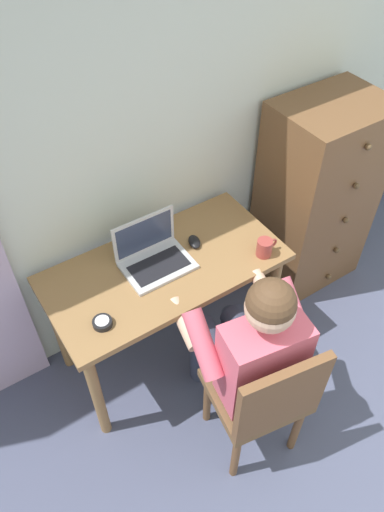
{
  "coord_description": "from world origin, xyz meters",
  "views": [
    {
      "loc": [
        -1.1,
        0.36,
        2.55
      ],
      "look_at": [
        -0.2,
        1.73,
        0.85
      ],
      "focal_mm": 34.33,
      "sensor_mm": 36.0,
      "label": 1
    }
  ],
  "objects_px": {
    "dresser": "(316,197)",
    "desk_clock": "(102,323)",
    "person_seated": "(247,344)",
    "computer_mouse": "(194,242)",
    "desk": "(165,281)",
    "laptop": "(153,255)",
    "coffee_mug": "(265,247)",
    "chair": "(264,397)"
  },
  "relations": [
    {
      "from": "desk",
      "to": "computer_mouse",
      "type": "bearing_deg",
      "value": 12.38
    },
    {
      "from": "chair",
      "to": "desk",
      "type": "bearing_deg",
      "value": 95.18
    },
    {
      "from": "laptop",
      "to": "desk_clock",
      "type": "height_order",
      "value": "laptop"
    },
    {
      "from": "laptop",
      "to": "desk_clock",
      "type": "relative_size",
      "value": 3.78
    },
    {
      "from": "desk_clock",
      "to": "coffee_mug",
      "type": "height_order",
      "value": "coffee_mug"
    },
    {
      "from": "person_seated",
      "to": "coffee_mug",
      "type": "distance_m",
      "value": 0.53
    },
    {
      "from": "desk_clock",
      "to": "coffee_mug",
      "type": "bearing_deg",
      "value": -3.46
    },
    {
      "from": "desk",
      "to": "person_seated",
      "type": "relative_size",
      "value": 1.0
    },
    {
      "from": "desk_clock",
      "to": "coffee_mug",
      "type": "relative_size",
      "value": 0.75
    },
    {
      "from": "desk",
      "to": "desk_clock",
      "type": "xyz_separation_m",
      "value": [
        -0.42,
        -0.16,
        0.13
      ]
    },
    {
      "from": "dresser",
      "to": "desk_clock",
      "type": "distance_m",
      "value": 1.57
    },
    {
      "from": "person_seated",
      "to": "laptop",
      "type": "height_order",
      "value": "person_seated"
    },
    {
      "from": "desk",
      "to": "laptop",
      "type": "xyz_separation_m",
      "value": [
        -0.03,
        0.05,
        0.17
      ]
    },
    {
      "from": "dresser",
      "to": "desk_clock",
      "type": "height_order",
      "value": "dresser"
    },
    {
      "from": "chair",
      "to": "desk_clock",
      "type": "height_order",
      "value": "chair"
    },
    {
      "from": "dresser",
      "to": "coffee_mug",
      "type": "relative_size",
      "value": 10.48
    },
    {
      "from": "dresser",
      "to": "coffee_mug",
      "type": "xyz_separation_m",
      "value": [
        -0.66,
        -0.29,
        0.17
      ]
    },
    {
      "from": "person_seated",
      "to": "desk_clock",
      "type": "relative_size",
      "value": 13.44
    },
    {
      "from": "dresser",
      "to": "laptop",
      "type": "bearing_deg",
      "value": -178.86
    },
    {
      "from": "desk",
      "to": "dresser",
      "type": "xyz_separation_m",
      "value": [
        1.13,
        0.08,
        -0.01
      ]
    },
    {
      "from": "person_seated",
      "to": "desk",
      "type": "bearing_deg",
      "value": 99.52
    },
    {
      "from": "chair",
      "to": "laptop",
      "type": "distance_m",
      "value": 0.86
    },
    {
      "from": "person_seated",
      "to": "computer_mouse",
      "type": "distance_m",
      "value": 0.63
    },
    {
      "from": "person_seated",
      "to": "chair",
      "type": "bearing_deg",
      "value": -98.48
    },
    {
      "from": "laptop",
      "to": "coffee_mug",
      "type": "distance_m",
      "value": 0.56
    },
    {
      "from": "dresser",
      "to": "coffee_mug",
      "type": "height_order",
      "value": "dresser"
    },
    {
      "from": "desk",
      "to": "chair",
      "type": "height_order",
      "value": "chair"
    },
    {
      "from": "person_seated",
      "to": "computer_mouse",
      "type": "relative_size",
      "value": 12.1
    },
    {
      "from": "desk",
      "to": "chair",
      "type": "relative_size",
      "value": 1.36
    },
    {
      "from": "desk",
      "to": "computer_mouse",
      "type": "distance_m",
      "value": 0.25
    },
    {
      "from": "desk",
      "to": "coffee_mug",
      "type": "height_order",
      "value": "coffee_mug"
    },
    {
      "from": "desk",
      "to": "laptop",
      "type": "distance_m",
      "value": 0.18
    },
    {
      "from": "dresser",
      "to": "laptop",
      "type": "height_order",
      "value": "dresser"
    },
    {
      "from": "person_seated",
      "to": "computer_mouse",
      "type": "bearing_deg",
      "value": 79.19
    },
    {
      "from": "laptop",
      "to": "desk_clock",
      "type": "xyz_separation_m",
      "value": [
        -0.39,
        -0.21,
        -0.04
      ]
    },
    {
      "from": "dresser",
      "to": "computer_mouse",
      "type": "xyz_separation_m",
      "value": [
        -0.92,
        -0.03,
        0.14
      ]
    },
    {
      "from": "dresser",
      "to": "desk_clock",
      "type": "xyz_separation_m",
      "value": [
        -1.55,
        -0.23,
        0.13
      ]
    },
    {
      "from": "chair",
      "to": "computer_mouse",
      "type": "distance_m",
      "value": 0.85
    },
    {
      "from": "desk",
      "to": "person_seated",
      "type": "bearing_deg",
      "value": -80.48
    },
    {
      "from": "person_seated",
      "to": "coffee_mug",
      "type": "xyz_separation_m",
      "value": [
        0.37,
        0.35,
        0.11
      ]
    },
    {
      "from": "chair",
      "to": "laptop",
      "type": "relative_size",
      "value": 2.62
    },
    {
      "from": "laptop",
      "to": "coffee_mug",
      "type": "height_order",
      "value": "laptop"
    }
  ]
}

